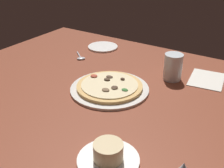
% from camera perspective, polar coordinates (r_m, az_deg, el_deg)
% --- Properties ---
extents(dining_table, '(1.50, 1.10, 0.04)m').
position_cam_1_polar(dining_table, '(1.10, 0.52, -2.45)').
color(dining_table, brown).
rests_on(dining_table, ground).
extents(pizza_main, '(0.31, 0.31, 0.03)m').
position_cam_1_polar(pizza_main, '(1.09, -0.53, -0.71)').
color(pizza_main, silver).
rests_on(pizza_main, dining_table).
extents(ramekin_on_saucer, '(0.17, 0.17, 0.06)m').
position_cam_1_polar(ramekin_on_saucer, '(0.77, -0.76, -14.21)').
color(ramekin_on_saucer, white).
rests_on(ramekin_on_saucer, dining_table).
extents(water_glass, '(0.08, 0.08, 0.11)m').
position_cam_1_polar(water_glass, '(1.19, 12.25, 3.16)').
color(water_glass, silver).
rests_on(water_glass, dining_table).
extents(side_plate, '(0.16, 0.16, 0.01)m').
position_cam_1_polar(side_plate, '(1.53, -1.88, 7.54)').
color(side_plate, white).
rests_on(side_plate, dining_table).
extents(paper_menu, '(0.16, 0.19, 0.00)m').
position_cam_1_polar(paper_menu, '(1.24, 18.68, 0.90)').
color(paper_menu, silver).
rests_on(paper_menu, dining_table).
extents(spoon, '(0.10, 0.09, 0.01)m').
position_cam_1_polar(spoon, '(1.40, -6.41, 5.39)').
color(spoon, silver).
rests_on(spoon, dining_table).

